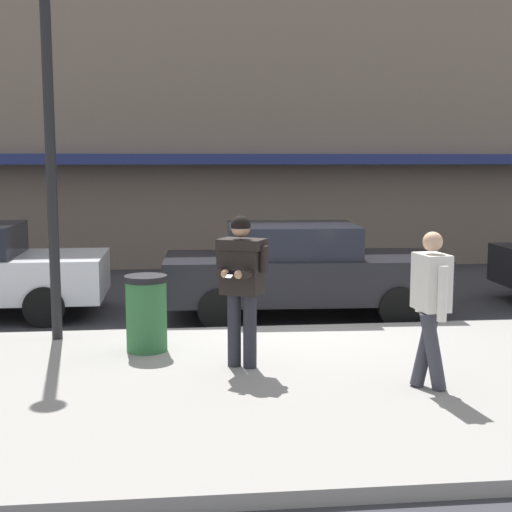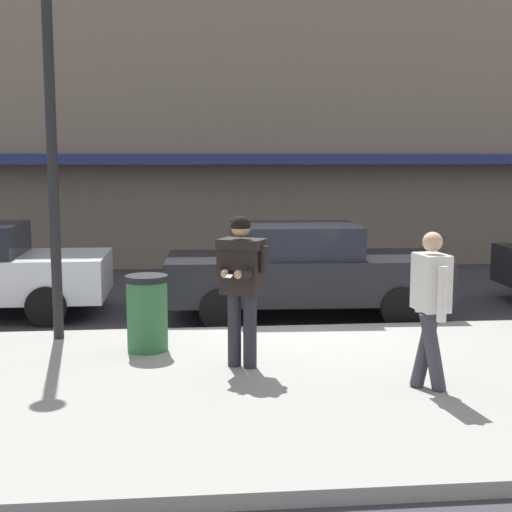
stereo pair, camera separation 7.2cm
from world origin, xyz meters
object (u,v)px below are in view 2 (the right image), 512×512
(man_texting_on_phone, at_px, (242,275))
(pedestrian_in_light_coat, at_px, (431,300))
(parked_sedan_mid, at_px, (302,270))
(trash_bin, at_px, (147,313))
(street_lamp_post, at_px, (51,117))

(man_texting_on_phone, bearing_deg, pedestrian_in_light_coat, -27.47)
(pedestrian_in_light_coat, bearing_deg, parked_sedan_mid, 98.94)
(pedestrian_in_light_coat, relative_size, trash_bin, 1.74)
(man_texting_on_phone, relative_size, trash_bin, 1.84)
(parked_sedan_mid, xyz_separation_m, street_lamp_post, (-3.66, -1.65, 2.35))
(man_texting_on_phone, relative_size, street_lamp_post, 0.37)
(street_lamp_post, bearing_deg, man_texting_on_phone, -33.96)
(street_lamp_post, height_order, trash_bin, street_lamp_post)
(trash_bin, bearing_deg, pedestrian_in_light_coat, -31.29)
(man_texting_on_phone, distance_m, street_lamp_post, 3.46)
(parked_sedan_mid, height_order, street_lamp_post, street_lamp_post)
(parked_sedan_mid, height_order, trash_bin, parked_sedan_mid)
(man_texting_on_phone, xyz_separation_m, pedestrian_in_light_coat, (1.93, -1.00, -0.14))
(pedestrian_in_light_coat, bearing_deg, street_lamp_post, 148.82)
(parked_sedan_mid, relative_size, pedestrian_in_light_coat, 2.69)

